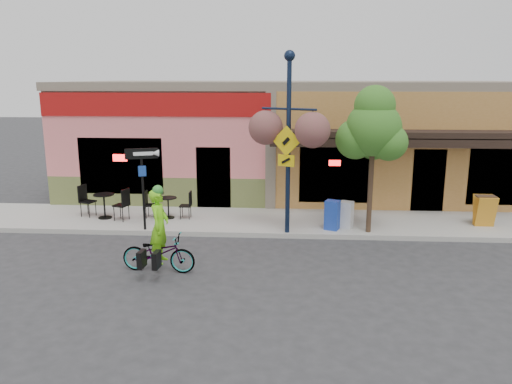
% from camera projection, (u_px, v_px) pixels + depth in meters
% --- Properties ---
extents(ground, '(90.00, 90.00, 0.00)m').
position_uv_depth(ground, '(301.00, 244.00, 14.26)').
color(ground, '#2D2D30').
rests_on(ground, ground).
extents(sidewalk, '(24.00, 3.00, 0.15)m').
position_uv_depth(sidewalk, '(299.00, 222.00, 16.19)').
color(sidewalk, '#9E9B93').
rests_on(sidewalk, ground).
extents(curb, '(24.00, 0.12, 0.15)m').
position_uv_depth(curb, '(300.00, 236.00, 14.78)').
color(curb, '#A8A59E').
rests_on(curb, ground).
extents(building, '(18.20, 8.20, 4.50)m').
position_uv_depth(building, '(298.00, 136.00, 21.05)').
color(building, '#E57173').
rests_on(building, ground).
extents(bicycle, '(1.87, 0.78, 0.96)m').
position_uv_depth(bicycle, '(159.00, 253.00, 12.16)').
color(bicycle, maroon).
rests_on(bicycle, ground).
extents(cyclist_rider, '(0.49, 0.69, 1.81)m').
position_uv_depth(cyclist_rider, '(160.00, 236.00, 12.06)').
color(cyclist_rider, '#73DA17').
rests_on(cyclist_rider, ground).
extents(lamp_post, '(1.81, 1.29, 5.26)m').
position_uv_depth(lamp_post, '(288.00, 144.00, 14.29)').
color(lamp_post, '#101B33').
rests_on(lamp_post, sidewalk).
extents(one_way_sign, '(0.97, 0.50, 2.49)m').
position_uv_depth(one_way_sign, '(143.00, 189.00, 14.87)').
color(one_way_sign, black).
rests_on(one_way_sign, sidewalk).
extents(cafe_set_left, '(1.94, 1.37, 1.06)m').
position_uv_depth(cafe_set_left, '(104.00, 202.00, 16.25)').
color(cafe_set_left, black).
rests_on(cafe_set_left, sidewalk).
extents(cafe_set_right, '(1.52, 0.77, 0.91)m').
position_uv_depth(cafe_set_right, '(168.00, 205.00, 16.27)').
color(cafe_set_right, black).
rests_on(cafe_set_right, sidewalk).
extents(newspaper_box_blue, '(0.51, 0.48, 0.89)m').
position_uv_depth(newspaper_box_blue, '(332.00, 215.00, 15.06)').
color(newspaper_box_blue, '#1C3CA8').
rests_on(newspaper_box_blue, sidewalk).
extents(newspaper_box_grey, '(0.49, 0.47, 0.82)m').
position_uv_depth(newspaper_box_grey, '(346.00, 215.00, 15.24)').
color(newspaper_box_grey, silver).
rests_on(newspaper_box_grey, sidewalk).
extents(street_tree, '(1.72, 1.72, 4.36)m').
position_uv_depth(street_tree, '(372.00, 160.00, 14.43)').
color(street_tree, '#3D7A26').
rests_on(street_tree, sidewalk).
extents(sandwich_board, '(0.58, 0.43, 0.97)m').
position_uv_depth(sandwich_board, '(487.00, 212.00, 15.25)').
color(sandwich_board, orange).
rests_on(sandwich_board, sidewalk).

